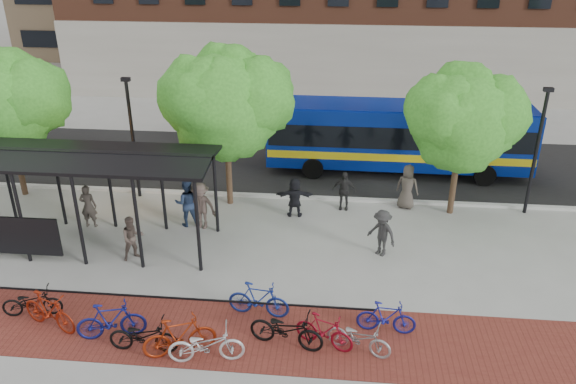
# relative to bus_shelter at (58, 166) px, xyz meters

# --- Properties ---
(ground) EXTENTS (160.00, 160.00, 0.00)m
(ground) POSITION_rel_bus_shelter_xyz_m (8.13, 0.48, -3.00)
(ground) COLOR #9E9E99
(ground) RESTS_ON ground
(asphalt_street) EXTENTS (160.00, 8.00, 0.01)m
(asphalt_street) POSITION_rel_bus_shelter_xyz_m (8.13, 8.48, -2.99)
(asphalt_street) COLOR black
(asphalt_street) RESTS_ON ground
(curb) EXTENTS (160.00, 0.25, 0.12)m
(curb) POSITION_rel_bus_shelter_xyz_m (8.13, 4.48, -2.94)
(curb) COLOR #B7B7B2
(curb) RESTS_ON ground
(brick_strip) EXTENTS (24.00, 3.00, 0.01)m
(brick_strip) POSITION_rel_bus_shelter_xyz_m (6.13, -4.52, -3.00)
(brick_strip) COLOR maroon
(brick_strip) RESTS_ON ground
(bike_rack_rail) EXTENTS (12.00, 0.05, 0.95)m
(bike_rack_rail) POSITION_rel_bus_shelter_xyz_m (4.83, -3.62, -3.00)
(bike_rack_rail) COLOR black
(bike_rack_rail) RESTS_ON ground
(bus_shelter) EXTENTS (10.60, 3.07, 3.60)m
(bus_shelter) POSITION_rel_bus_shelter_xyz_m (0.00, 0.00, 0.00)
(bus_shelter) COLOR black
(bus_shelter) RESTS_ON ground
(tree_a) EXTENTS (4.90, 4.00, 6.18)m
(tree_a) POSITION_rel_bus_shelter_xyz_m (-3.77, 3.83, 1.24)
(tree_a) COLOR #382619
(tree_a) RESTS_ON ground
(tree_b) EXTENTS (5.15, 4.20, 6.47)m
(tree_b) POSITION_rel_bus_shelter_xyz_m (5.23, 3.83, 1.46)
(tree_b) COLOR #382619
(tree_b) RESTS_ON ground
(tree_c) EXTENTS (4.66, 3.80, 5.92)m
(tree_c) POSITION_rel_bus_shelter_xyz_m (14.22, 3.83, 1.06)
(tree_c) COLOR #382619
(tree_c) RESTS_ON ground
(lamp_post_left) EXTENTS (0.35, 0.20, 5.12)m
(lamp_post_left) POSITION_rel_bus_shelter_xyz_m (1.13, 4.08, -0.25)
(lamp_post_left) COLOR black
(lamp_post_left) RESTS_ON ground
(lamp_post_right) EXTENTS (0.35, 0.20, 5.12)m
(lamp_post_right) POSITION_rel_bus_shelter_xyz_m (17.13, 4.08, -0.25)
(lamp_post_right) COLOR black
(lamp_post_right) RESTS_ON ground
(bus) EXTENTS (11.96, 2.91, 3.23)m
(bus) POSITION_rel_bus_shelter_xyz_m (12.25, 7.96, -1.15)
(bus) COLOR #082496
(bus) RESTS_ON ground
(bike_0) EXTENTS (1.81, 0.92, 0.91)m
(bike_0) POSITION_rel_bus_shelter_xyz_m (0.80, -4.23, -2.54)
(bike_0) COLOR black
(bike_0) RESTS_ON ground
(bike_1) EXTENTS (2.00, 1.21, 1.16)m
(bike_1) POSITION_rel_bus_shelter_xyz_m (1.61, -4.76, -2.42)
(bike_1) COLOR maroon
(bike_1) RESTS_ON ground
(bike_3) EXTENTS (1.97, 1.02, 1.14)m
(bike_3) POSITION_rel_bus_shelter_xyz_m (3.52, -4.98, -2.43)
(bike_3) COLOR navy
(bike_3) RESTS_ON ground
(bike_4) EXTENTS (1.90, 0.69, 1.00)m
(bike_4) POSITION_rel_bus_shelter_xyz_m (4.57, -5.42, -2.50)
(bike_4) COLOR black
(bike_4) RESTS_ON ground
(bike_5) EXTENTS (2.03, 1.26, 1.18)m
(bike_5) POSITION_rel_bus_shelter_xyz_m (5.58, -5.46, -2.41)
(bike_5) COLOR maroon
(bike_5) RESTS_ON ground
(bike_6) EXTENTS (2.09, 1.03, 1.05)m
(bike_6) POSITION_rel_bus_shelter_xyz_m (6.34, -5.65, -2.47)
(bike_6) COLOR #B9BABC
(bike_6) RESTS_ON ground
(bike_7) EXTENTS (1.89, 0.76, 1.11)m
(bike_7) POSITION_rel_bus_shelter_xyz_m (7.42, -3.59, -2.45)
(bike_7) COLOR navy
(bike_7) RESTS_ON ground
(bike_8) EXTENTS (2.19, 1.16, 1.10)m
(bike_8) POSITION_rel_bus_shelter_xyz_m (8.36, -4.85, -2.45)
(bike_8) COLOR black
(bike_8) RESTS_ON ground
(bike_9) EXTENTS (1.75, 1.07, 1.02)m
(bike_9) POSITION_rel_bus_shelter_xyz_m (9.39, -4.77, -2.49)
(bike_9) COLOR maroon
(bike_9) RESTS_ON ground
(bike_10) EXTENTS (1.90, 1.18, 0.94)m
(bike_10) POSITION_rel_bus_shelter_xyz_m (10.32, -4.90, -2.53)
(bike_10) COLOR gray
(bike_10) RESTS_ON ground
(bike_11) EXTENTS (1.69, 0.60, 1.00)m
(bike_11) POSITION_rel_bus_shelter_xyz_m (11.09, -4.00, -2.50)
(bike_11) COLOR navy
(bike_11) RESTS_ON ground
(pedestrian_1) EXTENTS (0.65, 0.45, 1.72)m
(pedestrian_1) POSITION_rel_bus_shelter_xyz_m (0.20, 1.24, -2.14)
(pedestrian_1) COLOR #39332D
(pedestrian_1) RESTS_ON ground
(pedestrian_2) EXTENTS (1.06, 0.91, 1.90)m
(pedestrian_2) POSITION_rel_bus_shelter_xyz_m (3.90, 1.73, -2.05)
(pedestrian_2) COLOR navy
(pedestrian_2) RESTS_ON ground
(pedestrian_3) EXTENTS (1.32, 0.93, 1.85)m
(pedestrian_3) POSITION_rel_bus_shelter_xyz_m (4.48, 1.55, -2.07)
(pedestrian_3) COLOR brown
(pedestrian_3) RESTS_ON ground
(pedestrian_4) EXTENTS (0.98, 0.45, 1.63)m
(pedestrian_4) POSITION_rel_bus_shelter_xyz_m (9.84, 3.70, -2.18)
(pedestrian_4) COLOR #242424
(pedestrian_4) RESTS_ON ground
(pedestrian_5) EXTENTS (1.53, 0.58, 1.62)m
(pedestrian_5) POSITION_rel_bus_shelter_xyz_m (7.91, 2.89, -2.19)
(pedestrian_5) COLOR black
(pedestrian_5) RESTS_ON ground
(pedestrian_6) EXTENTS (1.05, 0.85, 1.86)m
(pedestrian_6) POSITION_rel_bus_shelter_xyz_m (12.39, 4.06, -2.07)
(pedestrian_6) COLOR #474038
(pedestrian_6) RESTS_ON ground
(pedestrian_8) EXTENTS (0.99, 0.96, 1.60)m
(pedestrian_8) POSITION_rel_bus_shelter_xyz_m (2.68, -0.87, -2.20)
(pedestrian_8) COLOR brown
(pedestrian_8) RESTS_ON ground
(pedestrian_9) EXTENTS (1.26, 1.19, 1.72)m
(pedestrian_9) POSITION_rel_bus_shelter_xyz_m (11.17, 0.24, -2.14)
(pedestrian_9) COLOR #292929
(pedestrian_9) RESTS_ON ground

